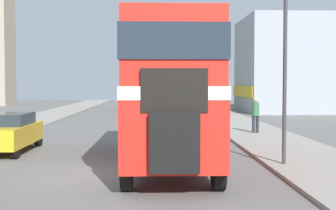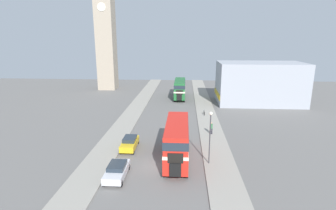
# 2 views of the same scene
# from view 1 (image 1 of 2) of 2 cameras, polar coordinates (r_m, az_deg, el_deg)

# --- Properties ---
(ground_plane) EXTENTS (120.00, 120.00, 0.00)m
(ground_plane) POSITION_cam_1_polar(r_m,az_deg,el_deg) (13.47, -8.38, -8.46)
(ground_plane) COLOR slate
(sidewalk_right) EXTENTS (3.50, 120.00, 0.12)m
(sidewalk_right) POSITION_cam_1_polar(r_m,az_deg,el_deg) (14.34, 19.75, -7.66)
(sidewalk_right) COLOR gray
(sidewalk_right) RESTS_ON ground_plane
(double_decker_bus) EXTENTS (2.52, 9.64, 4.37)m
(double_decker_bus) POSITION_cam_1_polar(r_m,az_deg,el_deg) (15.01, 0.00, 2.67)
(double_decker_bus) COLOR red
(double_decker_bus) RESTS_ON ground_plane
(bus_distant) EXTENTS (2.41, 10.01, 4.10)m
(bus_distant) POSITION_cam_1_polar(r_m,az_deg,el_deg) (46.75, -1.58, 2.44)
(bus_distant) COLOR #1E602D
(bus_distant) RESTS_ON ground_plane
(car_parked_mid) EXTENTS (1.70, 4.15, 1.46)m
(car_parked_mid) POSITION_cam_1_polar(r_m,az_deg,el_deg) (18.70, -18.94, -3.12)
(car_parked_mid) COLOR gold
(car_parked_mid) RESTS_ON ground_plane
(pedestrian_walking) EXTENTS (0.36, 0.36, 1.76)m
(pedestrian_walking) POSITION_cam_1_polar(r_m,az_deg,el_deg) (23.85, 10.63, -0.96)
(pedestrian_walking) COLOR #282833
(pedestrian_walking) RESTS_ON sidewalk_right
(bicycle_on_pavement) EXTENTS (0.05, 1.76, 0.78)m
(bicycle_on_pavement) POSITION_cam_1_polar(r_m,az_deg,el_deg) (33.41, 6.50, -1.01)
(bicycle_on_pavement) COLOR black
(bicycle_on_pavement) RESTS_ON sidewalk_right
(street_lamp) EXTENTS (0.36, 0.36, 5.86)m
(street_lamp) POSITION_cam_1_polar(r_m,az_deg,el_deg) (14.77, 14.10, 7.88)
(street_lamp) COLOR #38383D
(street_lamp) RESTS_ON sidewalk_right
(shop_building_block) EXTENTS (17.34, 9.52, 8.59)m
(shop_building_block) POSITION_cam_1_polar(r_m,az_deg,el_deg) (46.13, 19.74, 4.58)
(shop_building_block) COLOR #999EA8
(shop_building_block) RESTS_ON ground_plane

